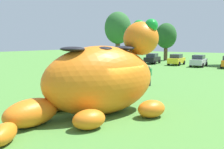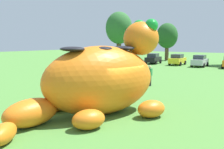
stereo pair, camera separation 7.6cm
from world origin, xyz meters
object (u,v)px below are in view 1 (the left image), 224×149
Objects in this scene: car_black at (152,59)px; spectator_mid_field at (149,76)px; giant_inflatable_creature at (101,79)px; car_silver at (199,61)px; car_yellow at (176,60)px.

car_black reaches higher than spectator_mid_field.
spectator_mid_field is at bearing 102.09° from giant_inflatable_creature.
car_yellow is at bearing 168.95° from car_silver.
car_yellow and car_silver have the same top height.
spectator_mid_field is (5.69, -20.41, -0.01)m from car_yellow.
spectator_mid_field is (1.95, -19.68, -0.01)m from car_silver.
spectator_mid_field is at bearing -74.43° from car_yellow.
car_silver is (3.74, -0.73, 0.00)m from car_yellow.
giant_inflatable_creature is 9.56m from spectator_mid_field.
car_silver is at bearing -11.05° from car_yellow.
car_yellow is at bearing 104.49° from giant_inflatable_creature.
giant_inflatable_creature reaches higher than car_yellow.
car_black and car_silver have the same top height.
car_black is at bearing 115.86° from spectator_mid_field.
car_black and car_yellow have the same top height.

